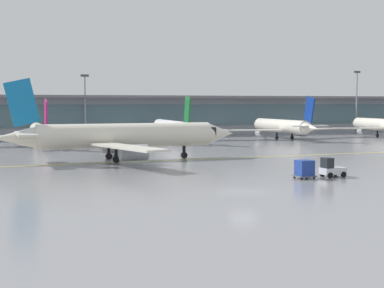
{
  "coord_description": "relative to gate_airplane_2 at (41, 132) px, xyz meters",
  "views": [
    {
      "loc": [
        -20.95,
        -44.61,
        7.93
      ],
      "look_at": [
        1.49,
        17.65,
        3.0
      ],
      "focal_mm": 52.12,
      "sensor_mm": 36.0,
      "label": 1
    }
  ],
  "objects": [
    {
      "name": "ground_plane",
      "position": [
        12.48,
        -61.14,
        -2.58
      ],
      "size": [
        400.0,
        400.0,
        0.0
      ],
      "primitive_type": "plane",
      "color": "gray"
    },
    {
      "name": "taxiway_centreline_stripe",
      "position": [
        8.84,
        -33.17,
        -2.57
      ],
      "size": [
        109.99,
        2.1,
        0.01
      ],
      "primitive_type": "cube",
      "rotation": [
        0.0,
        0.0,
        0.02
      ],
      "color": "yellow",
      "rests_on": "ground_plane"
    },
    {
      "name": "terminal_concourse",
      "position": [
        12.48,
        24.75,
        2.34
      ],
      "size": [
        199.51,
        11.0,
        9.6
      ],
      "color": "#8C939E",
      "rests_on": "ground_plane"
    },
    {
      "name": "gate_airplane_2",
      "position": [
        0.0,
        0.0,
        0.0
      ],
      "size": [
        24.12,
        25.85,
        8.59
      ],
      "rotation": [
        0.0,
        0.0,
        1.58
      ],
      "color": "silver",
      "rests_on": "ground_plane"
    },
    {
      "name": "gate_airplane_3",
      "position": [
        26.36,
        3.28,
        0.21
      ],
      "size": [
        26.08,
        28.03,
        9.29
      ],
      "rotation": [
        0.0,
        0.0,
        1.53
      ],
      "color": "white",
      "rests_on": "ground_plane"
    },
    {
      "name": "gate_airplane_4",
      "position": [
        50.96,
        1.53,
        0.21
      ],
      "size": [
        26.09,
        27.97,
        9.29
      ],
      "rotation": [
        0.0,
        0.0,
        1.58
      ],
      "color": "silver",
      "rests_on": "ground_plane"
    },
    {
      "name": "gate_airplane_5",
      "position": [
        77.19,
        1.39,
        0.15
      ],
      "size": [
        25.42,
        27.47,
        9.09
      ],
      "rotation": [
        0.0,
        0.0,
        1.48
      ],
      "color": "silver",
      "rests_on": "ground_plane"
    },
    {
      "name": "taxiing_regional_jet",
      "position": [
        8.41,
        -31.17,
        0.75
      ],
      "size": [
        33.42,
        31.15,
        11.09
      ],
      "rotation": [
        0.0,
        0.0,
        0.02
      ],
      "color": "silver",
      "rests_on": "ground_plane"
    },
    {
      "name": "baggage_tug",
      "position": [
        25.49,
        -55.32,
        -1.68
      ],
      "size": [
        2.66,
        1.72,
        2.1
      ],
      "rotation": [
        0.0,
        0.0,
        0.05
      ],
      "color": "silver",
      "rests_on": "ground_plane"
    },
    {
      "name": "cargo_dolly_lead",
      "position": [
        22.13,
        -55.47,
        -1.52
      ],
      "size": [
        2.17,
        1.69,
        1.94
      ],
      "rotation": [
        0.0,
        0.0,
        0.05
      ],
      "color": "#595B60",
      "rests_on": "ground_plane"
    },
    {
      "name": "apron_light_mast_1",
      "position": [
        11.17,
        18.77,
        5.19
      ],
      "size": [
        1.8,
        0.36,
        14.15
      ],
      "color": "gray",
      "rests_on": "ground_plane"
    },
    {
      "name": "apron_light_mast_2",
      "position": [
        80.12,
        15.01,
        6.14
      ],
      "size": [
        1.8,
        0.36,
        16.03
      ],
      "color": "gray",
      "rests_on": "ground_plane"
    }
  ]
}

